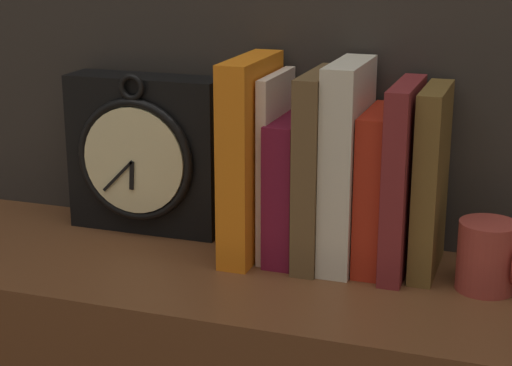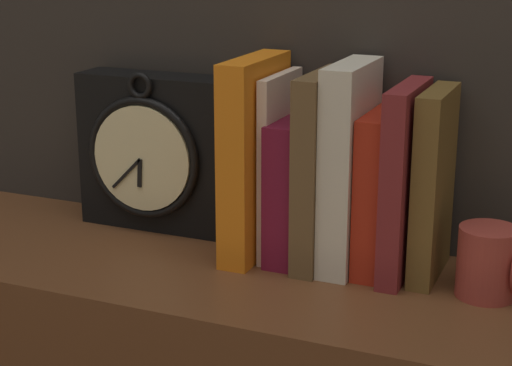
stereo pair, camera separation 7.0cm
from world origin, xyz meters
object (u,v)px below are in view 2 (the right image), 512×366
Objects in this scene: clock at (154,152)px; book_slot6_maroon at (404,182)px; book_slot0_orange at (254,158)px; book_slot7_brown at (433,185)px; mug at (490,263)px; book_slot1_cream at (277,165)px; book_slot4_cream at (349,166)px; book_slot2_maroon at (294,188)px; book_slot5_red at (379,191)px; book_slot3_brown at (321,169)px.

clock is 0.37m from book_slot6_maroon.
book_slot7_brown is (0.23, 0.01, -0.01)m from book_slot0_orange.
book_slot1_cream is at bearing 172.03° from mug.
book_slot1_cream is 1.03× the size of book_slot7_brown.
mug is (0.48, -0.06, -0.07)m from clock.
book_slot4_cream is at bearing -3.74° from book_slot1_cream.
book_slot6_maroon is 2.82× the size of mug.
book_slot7_brown is at bearing -3.57° from clock.
clock is at bearing 172.55° from book_slot2_maroon.
book_slot0_orange is 1.09× the size of book_slot1_cream.
book_slot6_maroon is (0.07, -0.00, -0.01)m from book_slot4_cream.
book_slot4_cream is 0.07m from book_slot6_maroon.
book_slot4_cream is 1.29× the size of book_slot5_red.
book_slot1_cream reaches higher than book_slot2_maroon.
book_slot3_brown is at bearing -175.11° from book_slot4_cream.
book_slot7_brown reaches higher than mug.
book_slot0_orange is at bearing -176.80° from book_slot3_brown.
book_slot1_cream is at bearing 177.02° from book_slot6_maroon.
book_slot6_maroon reaches higher than book_slot5_red.
book_slot1_cream is at bearing 179.90° from book_slot7_brown.
book_slot4_cream reaches higher than mug.
book_slot1_cream is at bearing 179.12° from book_slot5_red.
book_slot0_orange is 0.23m from book_slot7_brown.
book_slot5_red is at bearing -0.88° from book_slot1_cream.
book_slot4_cream is 0.21m from mug.
mug is at bearing -14.45° from book_slot5_red.
mug is (0.11, -0.03, -0.08)m from book_slot6_maroon.
clock is 1.24× the size of book_slot2_maroon.
book_slot1_cream is 0.14m from book_slot5_red.
book_slot0_orange is 1.11× the size of book_slot7_brown.
book_slot1_cream is 1.01× the size of book_slot6_maroon.
book_slot0_orange is at bearing -176.31° from book_slot4_cream.
mug is at bearing -4.63° from book_slot0_orange.
book_slot4_cream is at bearing 3.69° from book_slot0_orange.
book_slot1_cream is at bearing 170.15° from book_slot2_maroon.
book_slot5_red is at bearing 6.57° from book_slot4_cream.
book_slot4_cream is (0.04, 0.00, 0.01)m from book_slot3_brown.
book_slot4_cream reaches higher than book_slot7_brown.
book_slot7_brown is at bearing 1.51° from book_slot5_red.
book_slot2_maroon is (0.22, -0.03, -0.02)m from clock.
book_slot2_maroon is 0.26m from mug.
book_slot0_orange is 1.41× the size of book_slot2_maroon.
book_slot7_brown is (0.14, 0.01, -0.01)m from book_slot3_brown.
book_slot2_maroon is 0.18m from book_slot7_brown.
book_slot6_maroon reaches higher than clock.
book_slot1_cream is 0.92× the size of book_slot4_cream.
mug is (0.26, -0.04, -0.05)m from book_slot2_maroon.
book_slot0_orange is at bearing 175.37° from mug.
book_slot2_maroon is at bearing -178.81° from book_slot5_red.
book_slot3_brown reaches higher than book_slot6_maroon.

